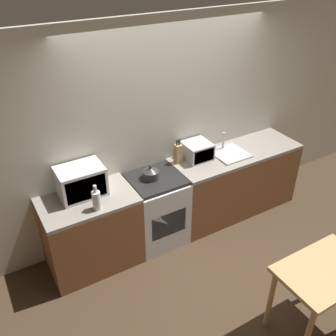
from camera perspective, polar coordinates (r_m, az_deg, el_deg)
name	(u,v)px	position (r m, az deg, el deg)	size (l,w,h in m)	color
ground_plane	(218,267)	(4.50, 7.65, -14.69)	(16.00, 16.00, 0.00)	#3D2D1E
wall_back	(168,128)	(4.49, 0.04, 6.17)	(10.00, 0.06, 2.60)	beige
counter_left_run	(92,232)	(4.30, -11.55, -9.51)	(1.01, 0.62, 0.90)	brown
counter_right_run	(234,181)	(5.09, 9.95, -1.98)	(1.75, 0.62, 0.90)	brown
stove_range	(156,209)	(4.54, -1.82, -6.27)	(0.62, 0.62, 0.90)	silver
kettle	(151,173)	(4.23, -2.67, -0.78)	(0.19, 0.19, 0.17)	#2D2D2D
microwave	(81,181)	(4.02, -13.11, -1.99)	(0.48, 0.34, 0.33)	silver
bottle	(96,200)	(3.81, -10.85, -4.81)	(0.09, 0.09, 0.28)	silver
knife_block	(178,153)	(4.50, 1.55, 2.24)	(0.08, 0.07, 0.31)	tan
toaster_oven	(197,151)	(4.61, 4.45, 2.64)	(0.32, 0.32, 0.21)	#ADAFB5
sink_basin	(229,153)	(4.79, 9.35, 2.30)	(0.41, 0.42, 0.24)	#ADAFB5
dining_table	(323,279)	(3.75, 22.56, -15.33)	(0.86, 0.56, 0.77)	tan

